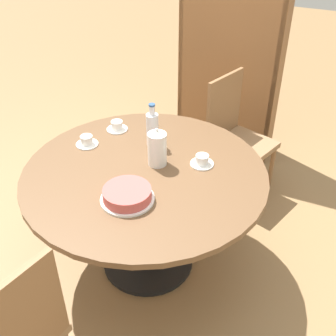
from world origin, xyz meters
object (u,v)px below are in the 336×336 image
chair_a (11,336)px  cake_main (127,195)px  cup_b (117,126)px  coffee_pot (157,148)px  cup_c (202,161)px  chair_b (236,135)px  water_bottle (152,128)px  bookshelf (230,61)px  cup_a (87,141)px

chair_a → cake_main: chair_a is taller
chair_a → cup_b: (-0.25, 1.37, 0.27)m
coffee_pot → cup_b: 0.49m
coffee_pot → cake_main: bearing=-89.6°
coffee_pot → cake_main: 0.37m
cup_c → chair_a: bearing=-108.1°
chair_a → chair_b: (0.38, 2.04, 0.00)m
water_bottle → cake_main: size_ratio=0.98×
cup_c → bookshelf: bearing=101.3°
chair_a → cup_c: bearing=172.8°
coffee_pot → cup_c: coffee_pot is taller
bookshelf → cup_a: (-0.45, -1.48, -0.07)m
chair_a → water_bottle: (0.04, 1.31, 0.36)m
water_bottle → cup_a: (-0.37, -0.18, -0.09)m
cake_main → cup_a: cake_main is taller
chair_a → coffee_pot: size_ratio=3.98×
chair_a → cup_a: 1.21m
chair_b → bookshelf: size_ratio=0.53×
water_bottle → chair_b: bearing=65.0°
cup_b → cup_c: (0.65, -0.15, 0.00)m
bookshelf → cake_main: bookshelf is taller
bookshelf → coffee_pot: 1.49m
chair_b → cake_main: (-0.22, -1.27, 0.28)m
bookshelf → cup_b: (-0.38, -1.24, -0.07)m
chair_a → bookshelf: bearing=-171.9°
water_bottle → chair_a: bearing=-91.8°
chair_b → coffee_pot: bearing=-175.7°
water_bottle → cup_b: size_ratio=2.00×
chair_a → cup_c: (0.40, 1.23, 0.27)m
cup_a → cup_c: 0.74m
cup_a → cup_b: bearing=72.5°
coffee_pot → cake_main: coffee_pot is taller
chair_a → cup_b: 1.42m
cake_main → cup_b: cake_main is taller
cup_c → cup_b: bearing=167.5°
bookshelf → water_bottle: (-0.08, -1.30, 0.02)m
water_bottle → cup_c: 0.38m
cup_a → cup_c: same height
cup_b → cup_c: 0.67m
cake_main → cup_a: (-0.49, 0.37, -0.01)m
coffee_pot → water_bottle: 0.22m
cup_b → cup_c: bearing=-12.5°
coffee_pot → cup_b: bearing=149.3°
cup_b → chair_b: bearing=46.3°
cup_a → cup_b: 0.25m
bookshelf → cup_c: size_ratio=12.82×
cup_a → chair_b: bearing=51.9°
chair_b → cup_a: bearing=159.8°
water_bottle → cup_a: bearing=-154.5°
chair_b → coffee_pot: (-0.22, -0.91, 0.36)m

